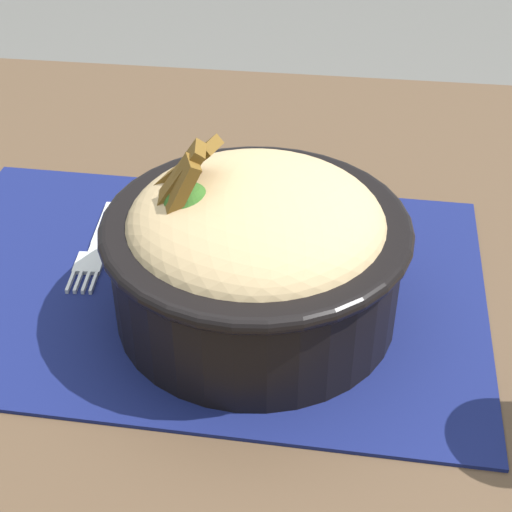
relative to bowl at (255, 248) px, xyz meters
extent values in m
cube|color=#4C3826|center=(0.06, -0.03, -0.07)|extent=(1.11, 0.83, 0.03)
cube|color=#11194C|center=(0.05, -0.03, -0.06)|extent=(0.45, 0.30, 0.00)
cylinder|color=black|center=(0.00, 0.00, -0.02)|extent=(0.20, 0.20, 0.08)
torus|color=black|center=(0.00, 0.00, 0.02)|extent=(0.22, 0.22, 0.01)
ellipsoid|color=tan|center=(0.00, 0.00, 0.02)|extent=(0.25, 0.25, 0.07)
sphere|color=#2E5D1F|center=(0.04, 0.01, 0.04)|extent=(0.03, 0.03, 0.03)
cylinder|color=orange|center=(0.01, 0.02, 0.04)|extent=(0.04, 0.03, 0.01)
cube|color=brown|center=(0.05, -0.02, 0.05)|extent=(0.06, 0.03, 0.05)
cube|color=brown|center=(0.05, 0.00, 0.05)|extent=(0.04, 0.02, 0.04)
cube|color=brown|center=(0.05, 0.01, 0.05)|extent=(0.05, 0.03, 0.06)
cube|color=brown|center=(0.05, 0.02, 0.05)|extent=(0.04, 0.03, 0.05)
cube|color=#BCBCBC|center=(0.14, -0.09, -0.06)|extent=(0.01, 0.06, 0.00)
cube|color=#BCBCBC|center=(0.14, -0.06, -0.06)|extent=(0.01, 0.01, 0.00)
cube|color=#BCBCBC|center=(0.14, -0.04, -0.06)|extent=(0.02, 0.03, 0.00)
cube|color=#BCBCBC|center=(0.15, -0.01, -0.06)|extent=(0.00, 0.02, 0.00)
cube|color=#BCBCBC|center=(0.14, -0.01, -0.06)|extent=(0.00, 0.02, 0.00)
cube|color=#BCBCBC|center=(0.13, -0.01, -0.06)|extent=(0.00, 0.02, 0.00)
cube|color=#BCBCBC|center=(0.13, -0.01, -0.06)|extent=(0.00, 0.02, 0.00)
camera|label=1|loc=(-0.06, 0.44, 0.32)|focal=54.93mm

